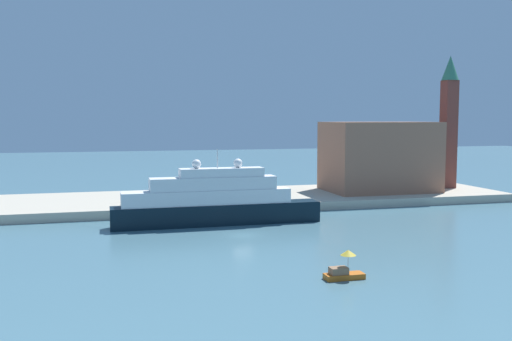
# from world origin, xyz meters

# --- Properties ---
(ground) EXTENTS (400.00, 400.00, 0.00)m
(ground) POSITION_xyz_m (0.00, 0.00, 0.00)
(ground) COLOR slate
(quay_dock) EXTENTS (110.00, 23.34, 1.47)m
(quay_dock) POSITION_xyz_m (0.00, 27.67, 0.73)
(quay_dock) COLOR #B7AD99
(quay_dock) RESTS_ON ground
(large_yacht) EXTENTS (29.91, 3.58, 10.85)m
(large_yacht) POSITION_xyz_m (-2.09, 8.54, 3.29)
(large_yacht) COLOR black
(large_yacht) RESTS_ON ground
(small_motorboat) EXTENTS (3.81, 1.48, 2.78)m
(small_motorboat) POSITION_xyz_m (4.40, -21.87, 0.89)
(small_motorboat) COLOR #C66019
(small_motorboat) RESTS_ON ground
(harbor_building) EXTENTS (19.90, 13.20, 13.03)m
(harbor_building) POSITION_xyz_m (33.15, 26.92, 7.98)
(harbor_building) COLOR #9E664C
(harbor_building) RESTS_ON quay_dock
(bell_tower) EXTENTS (3.32, 3.32, 25.85)m
(bell_tower) POSITION_xyz_m (48.42, 27.66, 15.58)
(bell_tower) COLOR brown
(bell_tower) RESTS_ON quay_dock
(parked_car) EXTENTS (4.32, 1.61, 1.35)m
(parked_car) POSITION_xyz_m (-11.92, 24.37, 2.05)
(parked_car) COLOR black
(parked_car) RESTS_ON quay_dock
(person_figure) EXTENTS (0.36, 0.36, 1.69)m
(person_figure) POSITION_xyz_m (-7.50, 22.60, 2.25)
(person_figure) COLOR #334C8C
(person_figure) RESTS_ON quay_dock
(mooring_bollard) EXTENTS (0.41, 0.41, 0.69)m
(mooring_bollard) POSITION_xyz_m (6.84, 17.30, 1.81)
(mooring_bollard) COLOR black
(mooring_bollard) RESTS_ON quay_dock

